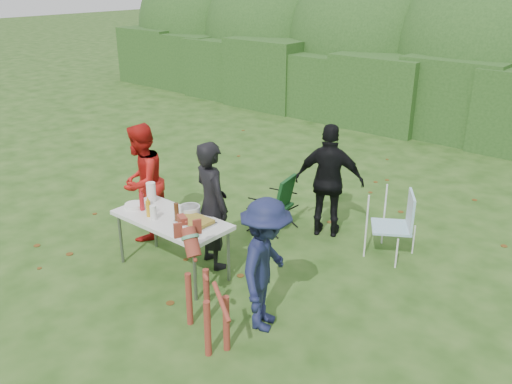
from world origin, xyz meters
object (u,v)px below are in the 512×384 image
Objects in this scene: camping_chair at (273,203)px; ketchup_bottle at (142,202)px; paper_towel_roll at (151,192)px; folding_table at (171,222)px; mustard_bottle at (148,209)px; dog at (206,292)px; beer_bottle at (177,213)px; child at (266,265)px; lawn_chair at (391,224)px; person_cook at (212,205)px; person_red_jacket at (142,182)px; person_black_puffy at (329,181)px.

ketchup_bottle reaches higher than camping_chair.
folding_table is at bearing -17.52° from paper_towel_roll.
paper_towel_roll is (-0.33, 0.32, 0.03)m from mustard_bottle.
mustard_bottle is at bearing -150.32° from folding_table.
camping_chair is (-1.03, 2.39, -0.10)m from dog.
beer_bottle reaches higher than ketchup_bottle.
paper_towel_roll reaches higher than ketchup_bottle.
child is 6.09× the size of beer_bottle.
camping_chair is 0.95× the size of lawn_chair.
camping_chair is (-0.03, 1.26, -0.39)m from person_cook.
person_red_jacket is 6.32× the size of paper_towel_roll.
ketchup_bottle is at bearing -175.44° from beer_bottle.
mustard_bottle is at bearing -44.25° from paper_towel_roll.
person_cook is at bearing 80.15° from camping_chair.
folding_table is 1.03× the size of child.
folding_table is 5.77× the size of paper_towel_roll.
child reaches higher than dog.
ketchup_bottle is (-0.45, -0.07, 0.16)m from folding_table.
paper_towel_roll is (-1.83, 0.85, 0.34)m from dog.
paper_towel_roll is (-0.80, -1.54, 0.44)m from camping_chair.
person_cook is 1.54m from dog.
lawn_chair is (0.63, 2.78, -0.08)m from dog.
dog is 2.86m from lawn_chair.
person_black_puffy is 7.41× the size of ketchup_bottle.
person_red_jacket is 1.46× the size of dog.
mustard_bottle is (-0.25, -0.14, 0.15)m from folding_table.
person_red_jacket reaches higher than folding_table.
ketchup_bottle is (-0.21, 0.07, 0.01)m from mustard_bottle.
ketchup_bottle is (0.60, -0.48, 0.03)m from person_red_jacket.
person_cook is (0.25, 0.46, 0.14)m from folding_table.
person_red_jacket is 8.21× the size of mustard_bottle.
ketchup_bottle is (-1.71, 0.60, 0.32)m from dog.
person_cook is 1.30m from person_red_jacket.
person_black_puffy reaches higher than lawn_chair.
dog is 5.11× the size of ketchup_bottle.
camping_chair is (0.22, 1.72, -0.26)m from folding_table.
ketchup_bottle reaches higher than mustard_bottle.
person_black_puffy is at bearing -94.01° from person_cook.
child is 1.30× the size of dog.
child is 2.05m from ketchup_bottle.
person_cook reaches higher than camping_chair.
ketchup_bottle is at bearing -64.35° from paper_towel_roll.
paper_towel_roll reaches higher than lawn_chair.
lawn_chair is at bearing 48.32° from folding_table.
child is at bearing -4.28° from beer_bottle.
dog is at bearing 149.37° from person_cook.
child is (1.35, -0.59, -0.09)m from person_cook.
dog is 1.33m from beer_bottle.
paper_towel_roll is at bearing 6.51° from lawn_chair.
mustard_bottle is (-0.47, -1.86, 0.41)m from camping_chair.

